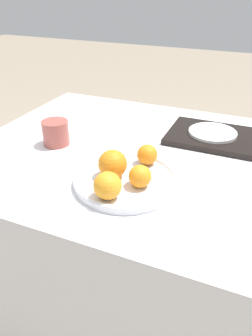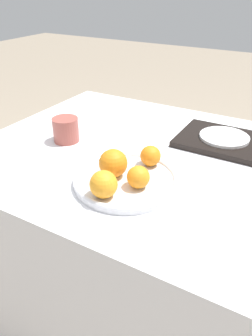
{
  "view_description": "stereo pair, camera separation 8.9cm",
  "coord_description": "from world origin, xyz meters",
  "px_view_note": "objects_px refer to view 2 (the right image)",
  "views": [
    {
      "loc": [
        0.28,
        -0.9,
        1.26
      ],
      "look_at": [
        -0.02,
        -0.19,
        0.81
      ],
      "focal_mm": 35.0,
      "sensor_mm": 36.0,
      "label": 1
    },
    {
      "loc": [
        0.36,
        -0.86,
        1.26
      ],
      "look_at": [
        -0.02,
        -0.19,
        0.81
      ],
      "focal_mm": 35.0,
      "sensor_mm": 36.0,
      "label": 2
    }
  ],
  "objects_px": {
    "orange_1": "(104,184)",
    "serving_tray": "(224,141)",
    "orange_3": "(149,156)",
    "side_plate": "(224,137)",
    "orange_0": "(113,163)",
    "orange_2": "(138,177)",
    "cup_0": "(66,130)",
    "fruit_platter": "(126,180)"
  },
  "relations": [
    {
      "from": "orange_3",
      "to": "orange_1",
      "type": "bearing_deg",
      "value": -97.83
    },
    {
      "from": "side_plate",
      "to": "cup_0",
      "type": "distance_m",
      "value": 0.55
    },
    {
      "from": "orange_1",
      "to": "serving_tray",
      "type": "bearing_deg",
      "value": 70.59
    },
    {
      "from": "fruit_platter",
      "to": "cup_0",
      "type": "height_order",
      "value": "cup_0"
    },
    {
      "from": "orange_1",
      "to": "orange_3",
      "type": "distance_m",
      "value": 0.2
    },
    {
      "from": "orange_0",
      "to": "cup_0",
      "type": "bearing_deg",
      "value": 153.27
    },
    {
      "from": "orange_0",
      "to": "side_plate",
      "type": "xyz_separation_m",
      "value": [
        0.2,
        0.39,
        -0.03
      ]
    },
    {
      "from": "serving_tray",
      "to": "cup_0",
      "type": "bearing_deg",
      "value": -152.51
    },
    {
      "from": "orange_2",
      "to": "orange_3",
      "type": "distance_m",
      "value": 0.12
    },
    {
      "from": "serving_tray",
      "to": "side_plate",
      "type": "bearing_deg",
      "value": 0.0
    },
    {
      "from": "orange_3",
      "to": "serving_tray",
      "type": "distance_m",
      "value": 0.32
    },
    {
      "from": "fruit_platter",
      "to": "cup_0",
      "type": "distance_m",
      "value": 0.35
    },
    {
      "from": "orange_0",
      "to": "orange_3",
      "type": "bearing_deg",
      "value": 60.72
    },
    {
      "from": "orange_3",
      "to": "orange_2",
      "type": "bearing_deg",
      "value": -77.24
    },
    {
      "from": "side_plate",
      "to": "fruit_platter",
      "type": "bearing_deg",
      "value": -113.23
    },
    {
      "from": "orange_1",
      "to": "side_plate",
      "type": "relative_size",
      "value": 0.43
    },
    {
      "from": "orange_3",
      "to": "side_plate",
      "type": "relative_size",
      "value": 0.36
    },
    {
      "from": "serving_tray",
      "to": "cup_0",
      "type": "relative_size",
      "value": 3.4
    },
    {
      "from": "orange_1",
      "to": "cup_0",
      "type": "bearing_deg",
      "value": 142.69
    },
    {
      "from": "orange_1",
      "to": "cup_0",
      "type": "relative_size",
      "value": 0.8
    },
    {
      "from": "fruit_platter",
      "to": "orange_0",
      "type": "bearing_deg",
      "value": -171.6
    },
    {
      "from": "orange_1",
      "to": "side_plate",
      "type": "xyz_separation_m",
      "value": [
        0.17,
        0.49,
        -0.03
      ]
    },
    {
      "from": "orange_2",
      "to": "orange_3",
      "type": "xyz_separation_m",
      "value": [
        -0.03,
        0.12,
        -0.0
      ]
    },
    {
      "from": "orange_0",
      "to": "orange_1",
      "type": "height_order",
      "value": "orange_0"
    },
    {
      "from": "cup_0",
      "to": "serving_tray",
      "type": "bearing_deg",
      "value": 27.49
    },
    {
      "from": "side_plate",
      "to": "orange_3",
      "type": "bearing_deg",
      "value": -116.72
    },
    {
      "from": "orange_0",
      "to": "cup_0",
      "type": "xyz_separation_m",
      "value": [
        -0.28,
        0.14,
        -0.01
      ]
    },
    {
      "from": "fruit_platter",
      "to": "side_plate",
      "type": "relative_size",
      "value": 1.74
    },
    {
      "from": "fruit_platter",
      "to": "orange_2",
      "type": "relative_size",
      "value": 4.79
    },
    {
      "from": "orange_0",
      "to": "orange_2",
      "type": "xyz_separation_m",
      "value": [
        0.09,
        -0.02,
        -0.01
      ]
    },
    {
      "from": "orange_0",
      "to": "orange_2",
      "type": "bearing_deg",
      "value": -10.09
    },
    {
      "from": "orange_0",
      "to": "orange_2",
      "type": "relative_size",
      "value": 1.31
    },
    {
      "from": "orange_2",
      "to": "side_plate",
      "type": "relative_size",
      "value": 0.36
    },
    {
      "from": "orange_1",
      "to": "serving_tray",
      "type": "xyz_separation_m",
      "value": [
        0.17,
        0.49,
        -0.04
      ]
    },
    {
      "from": "orange_3",
      "to": "serving_tray",
      "type": "bearing_deg",
      "value": 63.28
    },
    {
      "from": "orange_0",
      "to": "fruit_platter",
      "type": "bearing_deg",
      "value": 8.4
    },
    {
      "from": "orange_2",
      "to": "cup_0",
      "type": "height_order",
      "value": "cup_0"
    },
    {
      "from": "orange_2",
      "to": "serving_tray",
      "type": "height_order",
      "value": "orange_2"
    },
    {
      "from": "orange_1",
      "to": "orange_2",
      "type": "distance_m",
      "value": 0.1
    },
    {
      "from": "orange_1",
      "to": "orange_3",
      "type": "bearing_deg",
      "value": 82.17
    },
    {
      "from": "orange_2",
      "to": "orange_3",
      "type": "relative_size",
      "value": 1.0
    },
    {
      "from": "fruit_platter",
      "to": "orange_1",
      "type": "height_order",
      "value": "orange_1"
    }
  ]
}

